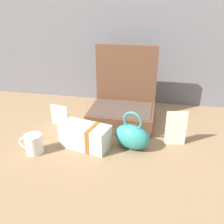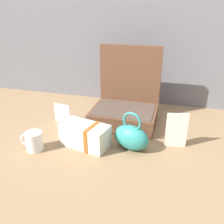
# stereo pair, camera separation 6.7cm
# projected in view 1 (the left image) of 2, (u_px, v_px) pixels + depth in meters

# --- Properties ---
(ground_plane) EXTENTS (6.00, 6.00, 0.00)m
(ground_plane) POSITION_uv_depth(u_px,v_px,m) (110.00, 139.00, 1.24)
(ground_plane) COLOR #8C6D4C
(open_suitcase) EXTENTS (0.36, 0.29, 0.42)m
(open_suitcase) POSITION_uv_depth(u_px,v_px,m) (123.00, 105.00, 1.40)
(open_suitcase) COLOR brown
(open_suitcase) RESTS_ON ground_plane
(teal_pouch_handbag) EXTENTS (0.20, 0.15, 0.19)m
(teal_pouch_handbag) POSITION_uv_depth(u_px,v_px,m) (132.00, 136.00, 1.14)
(teal_pouch_handbag) COLOR teal
(teal_pouch_handbag) RESTS_ON ground_plane
(cream_toiletry_bag) EXTENTS (0.25, 0.16, 0.12)m
(cream_toiletry_bag) POSITION_uv_depth(u_px,v_px,m) (86.00, 136.00, 1.16)
(cream_toiletry_bag) COLOR silver
(cream_toiletry_bag) RESTS_ON ground_plane
(coffee_mug) EXTENTS (0.12, 0.08, 0.09)m
(coffee_mug) POSITION_uv_depth(u_px,v_px,m) (33.00, 144.00, 1.11)
(coffee_mug) COLOR white
(coffee_mug) RESTS_ON ground_plane
(info_card_left) EXTENTS (0.10, 0.02, 0.18)m
(info_card_left) POSITION_uv_depth(u_px,v_px,m) (176.00, 128.00, 1.16)
(info_card_left) COLOR white
(info_card_left) RESTS_ON ground_plane
(poster_card_right) EXTENTS (0.10, 0.03, 0.12)m
(poster_card_right) POSITION_uv_depth(u_px,v_px,m) (59.00, 115.00, 1.37)
(poster_card_right) COLOR white
(poster_card_right) RESTS_ON ground_plane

